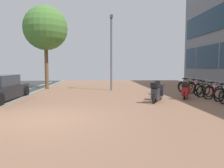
% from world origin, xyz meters
% --- Properties ---
extents(ground, '(21.00, 40.00, 0.13)m').
position_xyz_m(ground, '(1.43, 0.00, -0.02)').
color(ground, '#222723').
extents(bicycle_rack_02, '(1.32, 0.49, 0.98)m').
position_xyz_m(bicycle_rack_02, '(8.14, 3.19, 0.34)').
color(bicycle_rack_02, black).
rests_on(bicycle_rack_02, ground).
extents(bicycle_rack_03, '(1.40, 0.48, 1.00)m').
position_xyz_m(bicycle_rack_03, '(8.05, 3.98, 0.35)').
color(bicycle_rack_03, black).
rests_on(bicycle_rack_03, ground).
extents(bicycle_rack_04, '(1.31, 0.55, 1.00)m').
position_xyz_m(bicycle_rack_04, '(7.97, 4.76, 0.35)').
color(bicycle_rack_04, black).
rests_on(bicycle_rack_04, ground).
extents(bicycle_rack_05, '(1.36, 0.62, 1.03)m').
position_xyz_m(bicycle_rack_05, '(8.17, 5.54, 0.36)').
color(bicycle_rack_05, black).
rests_on(bicycle_rack_05, ground).
extents(bicycle_rack_06, '(1.36, 0.56, 1.02)m').
position_xyz_m(bicycle_rack_06, '(8.13, 6.32, 0.36)').
color(bicycle_rack_06, black).
rests_on(bicycle_rack_06, ground).
extents(bicycle_rack_07, '(1.42, 0.54, 1.03)m').
position_xyz_m(bicycle_rack_07, '(7.91, 7.10, 0.36)').
color(bicycle_rack_07, black).
rests_on(bicycle_rack_07, ground).
extents(bicycle_rack_08, '(1.35, 0.60, 1.02)m').
position_xyz_m(bicycle_rack_08, '(8.11, 7.89, 0.36)').
color(bicycle_rack_08, black).
rests_on(bicycle_rack_08, ground).
extents(scooter_near, '(1.07, 1.65, 1.03)m').
position_xyz_m(scooter_near, '(4.65, 3.10, 0.46)').
color(scooter_near, black).
rests_on(scooter_near, ground).
extents(scooter_mid, '(0.92, 1.68, 0.76)m').
position_xyz_m(scooter_mid, '(4.94, 4.04, 0.38)').
color(scooter_mid, black).
rests_on(scooter_mid, ground).
extents(scooter_far, '(0.69, 1.82, 0.84)m').
position_xyz_m(scooter_far, '(5.60, 6.17, 0.39)').
color(scooter_far, black).
rests_on(scooter_far, ground).
extents(scooter_extra, '(1.06, 1.55, 0.99)m').
position_xyz_m(scooter_extra, '(6.55, 4.15, 0.44)').
color(scooter_extra, black).
rests_on(scooter_extra, ground).
extents(lamp_post, '(0.20, 0.52, 5.43)m').
position_xyz_m(lamp_post, '(2.78, 8.53, 3.03)').
color(lamp_post, slate).
rests_on(lamp_post, ground).
extents(street_tree, '(3.35, 3.35, 6.38)m').
position_xyz_m(street_tree, '(-2.19, 9.85, 4.68)').
color(street_tree, brown).
rests_on(street_tree, ground).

